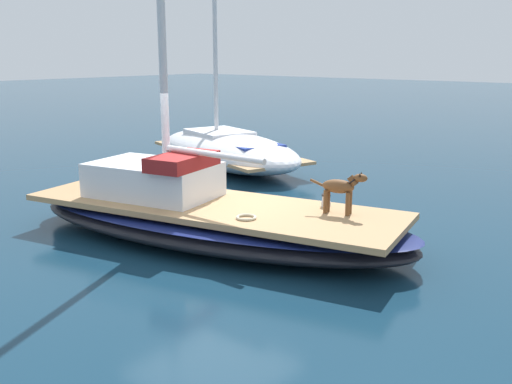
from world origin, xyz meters
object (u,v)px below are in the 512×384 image
(sailboat_main, at_px, (211,221))
(coiled_rope, at_px, (246,217))
(dog_brown, at_px, (341,188))
(deck_winch, at_px, (326,201))
(moored_boat_starboard_side, at_px, (227,149))

(sailboat_main, relative_size, coiled_rope, 23.45)
(dog_brown, bearing_deg, sailboat_main, 111.86)
(deck_winch, bearing_deg, sailboat_main, 123.44)
(sailboat_main, bearing_deg, coiled_rope, -107.63)
(dog_brown, bearing_deg, coiled_rope, 140.29)
(sailboat_main, relative_size, moored_boat_starboard_side, 1.16)
(moored_boat_starboard_side, bearing_deg, sailboat_main, -140.38)
(dog_brown, height_order, coiled_rope, dog_brown)
(dog_brown, xyz_separation_m, deck_winch, (0.25, 0.43, -0.32))
(deck_winch, bearing_deg, coiled_rope, 159.06)
(sailboat_main, bearing_deg, deck_winch, -56.56)
(sailboat_main, xyz_separation_m, dog_brown, (0.83, -2.06, 0.75))
(sailboat_main, xyz_separation_m, deck_winch, (1.08, -1.63, 0.42))
(sailboat_main, height_order, dog_brown, dog_brown)
(sailboat_main, xyz_separation_m, coiled_rope, (-0.35, -1.09, 0.35))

